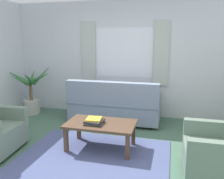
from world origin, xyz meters
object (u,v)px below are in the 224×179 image
(coffee_table, at_px, (101,126))
(book_stack_on_table, at_px, (94,121))
(potted_plant, at_px, (31,94))
(armchair_right, at_px, (223,152))
(couch, at_px, (114,105))

(coffee_table, height_order, book_stack_on_table, book_stack_on_table)
(book_stack_on_table, relative_size, potted_plant, 0.25)
(coffee_table, relative_size, book_stack_on_table, 3.69)
(book_stack_on_table, bearing_deg, coffee_table, 32.27)
(armchair_right, distance_m, potted_plant, 4.26)
(potted_plant, bearing_deg, couch, -2.06)
(armchair_right, distance_m, book_stack_on_table, 1.86)
(couch, relative_size, potted_plant, 1.59)
(couch, distance_m, potted_plant, 2.05)
(couch, height_order, book_stack_on_table, couch)
(couch, distance_m, armchair_right, 2.49)
(armchair_right, relative_size, potted_plant, 0.74)
(potted_plant, bearing_deg, coffee_table, -32.38)
(couch, bearing_deg, potted_plant, -2.06)
(couch, xyz_separation_m, armchair_right, (1.82, -1.70, -0.01))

